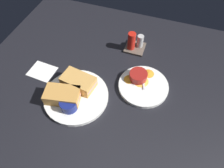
% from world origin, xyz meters
% --- Properties ---
extents(ground_plane, '(1.10, 1.10, 0.03)m').
position_xyz_m(ground_plane, '(0.00, 0.00, -0.01)').
color(ground_plane, black).
extents(plate_sandwich_main, '(0.25, 0.25, 0.02)m').
position_xyz_m(plate_sandwich_main, '(-0.07, -0.06, 0.01)').
color(plate_sandwich_main, white).
rests_on(plate_sandwich_main, ground_plane).
extents(sandwich_half_near, '(0.14, 0.10, 0.05)m').
position_xyz_m(sandwich_half_near, '(-0.08, -0.02, 0.04)').
color(sandwich_half_near, tan).
rests_on(sandwich_half_near, plate_sandwich_main).
extents(sandwich_half_far, '(0.14, 0.10, 0.05)m').
position_xyz_m(sandwich_half_far, '(-0.10, -0.09, 0.04)').
color(sandwich_half_far, '#C68C42').
rests_on(sandwich_half_far, plate_sandwich_main).
extents(ramekin_dark_sauce, '(0.06, 0.06, 0.04)m').
position_xyz_m(ramekin_dark_sauce, '(-0.07, -0.12, 0.04)').
color(ramekin_dark_sauce, navy).
rests_on(ramekin_dark_sauce, plate_sandwich_main).
extents(spoon_by_dark_ramekin, '(0.05, 0.10, 0.01)m').
position_xyz_m(spoon_by_dark_ramekin, '(-0.05, -0.07, 0.02)').
color(spoon_by_dark_ramekin, silver).
rests_on(spoon_by_dark_ramekin, plate_sandwich_main).
extents(plate_chips_companion, '(0.20, 0.20, 0.02)m').
position_xyz_m(plate_chips_companion, '(0.17, 0.07, 0.01)').
color(plate_chips_companion, white).
rests_on(plate_chips_companion, ground_plane).
extents(ramekin_light_gravy, '(0.07, 0.07, 0.03)m').
position_xyz_m(ramekin_light_gravy, '(0.14, 0.10, 0.03)').
color(ramekin_light_gravy, maroon).
rests_on(ramekin_light_gravy, plate_chips_companion).
extents(spoon_by_gravy_ramekin, '(0.05, 0.10, 0.01)m').
position_xyz_m(spoon_by_gravy_ramekin, '(0.16, 0.11, 0.02)').
color(spoon_by_gravy_ramekin, silver).
rests_on(spoon_by_gravy_ramekin, plate_chips_companion).
extents(plantain_chip_scatter, '(0.13, 0.12, 0.01)m').
position_xyz_m(plantain_chip_scatter, '(0.15, 0.10, 0.02)').
color(plantain_chip_scatter, orange).
rests_on(plantain_chip_scatter, plate_chips_companion).
extents(condiment_caddy, '(0.09, 0.09, 0.10)m').
position_xyz_m(condiment_caddy, '(0.08, 0.28, 0.03)').
color(condiment_caddy, brown).
rests_on(condiment_caddy, ground_plane).
extents(paper_napkin_folded, '(0.12, 0.10, 0.00)m').
position_xyz_m(paper_napkin_folded, '(-0.27, 0.01, 0.00)').
color(paper_napkin_folded, white).
rests_on(paper_napkin_folded, ground_plane).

